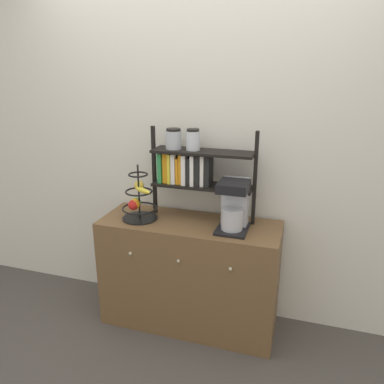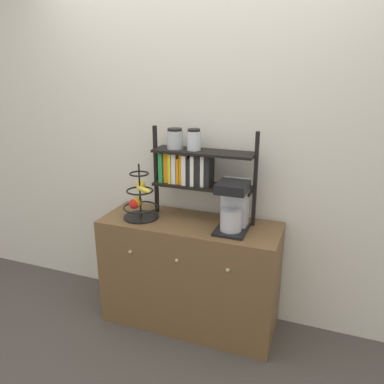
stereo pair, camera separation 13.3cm
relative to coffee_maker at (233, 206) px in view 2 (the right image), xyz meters
The scene contains 6 objects.
ground_plane 1.05m from the coffee_maker, 145.14° to the right, with size 12.00×12.00×0.00m, color #47423D.
wall_back 0.53m from the coffee_maker, 137.12° to the left, with size 7.00×0.05×2.60m, color silver.
sideboard 0.65m from the coffee_maker, behind, with size 1.26×0.48×0.81m.
coffee_maker is the anchor object (origin of this frame).
fruit_stand 0.68m from the coffee_maker, behind, with size 0.25×0.25×0.40m.
shelf_hutch 0.42m from the coffee_maker, 160.55° to the left, with size 0.75×0.20×0.64m.
Camera 2 is at (0.86, -2.01, 1.83)m, focal length 35.00 mm.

